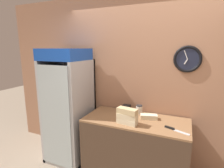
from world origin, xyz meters
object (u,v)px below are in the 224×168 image
Objects in this scene: sandwich_stack_middle at (127,116)px; condiment_jar at (139,109)px; napkin_dispenser at (127,108)px; chefs_knife at (173,129)px; sandwich_stack_bottom at (127,121)px; sandwich_flat_left at (149,117)px; sandwich_stack_top at (127,111)px; beverage_cooler at (70,100)px.

sandwich_stack_middle is 2.10× the size of condiment_jar.
condiment_jar is 0.20m from napkin_dispenser.
condiment_jar reaches higher than chefs_knife.
sandwich_stack_bottom is at bearing -173.81° from chefs_knife.
napkin_dispenser reaches higher than chefs_knife.
sandwich_stack_bottom is at bearing -70.86° from napkin_dispenser.
sandwich_flat_left is at bearing 50.70° from sandwich_stack_middle.
sandwich_stack_top reaches higher than sandwich_flat_left.
sandwich_stack_middle is 0.07m from sandwich_stack_top.
sandwich_stack_middle is at bearing -97.07° from condiment_jar.
beverage_cooler is 13.92× the size of condiment_jar.
beverage_cooler is 1.32m from sandwich_flat_left.
sandwich_stack_middle reaches higher than sandwich_flat_left.
sandwich_flat_left is at bearing 2.30° from beverage_cooler.
sandwich_stack_middle is (0.00, 0.00, 0.07)m from sandwich_stack_bottom.
beverage_cooler reaches higher than sandwich_stack_middle.
chefs_knife is at bearing -26.04° from napkin_dispenser.
condiment_jar is at bearing 82.93° from sandwich_stack_bottom.
sandwich_stack_middle is at bearing 0.00° from sandwich_stack_bottom.
sandwich_stack_top is at bearing -129.30° from sandwich_flat_left.
chefs_knife is at bearing -5.79° from beverage_cooler.
napkin_dispenser is at bearing 109.14° from sandwich_stack_middle.
sandwich_stack_middle is 0.44m from condiment_jar.
condiment_jar is (-0.53, 0.37, 0.06)m from chefs_knife.
sandwich_flat_left is at bearing -39.85° from condiment_jar.
napkin_dispenser is at bearing -175.41° from condiment_jar.
beverage_cooler is 6.14× the size of chefs_knife.
beverage_cooler is 6.61× the size of sandwich_stack_bottom.
sandwich_flat_left is (0.23, 0.29, -0.08)m from sandwich_stack_middle.
chefs_knife is (0.58, 0.06, -0.17)m from sandwich_stack_top.
beverage_cooler is 1.11m from sandwich_stack_bottom.
sandwich_stack_bottom is 2.11× the size of condiment_jar.
sandwich_stack_top reaches higher than sandwich_stack_middle.
sandwich_stack_bottom is 1.10× the size of sandwich_flat_left.
condiment_jar is (-0.18, 0.15, 0.03)m from sandwich_flat_left.
beverage_cooler is 7.30× the size of sandwich_flat_left.
condiment_jar is 1.12× the size of napkin_dispenser.
sandwich_stack_bottom is 0.37m from sandwich_flat_left.
napkin_dispenser is (-0.15, 0.42, 0.02)m from sandwich_stack_bottom.
beverage_cooler is at bearing -177.70° from sandwich_flat_left.
napkin_dispenser is (-0.38, 0.13, 0.03)m from sandwich_flat_left.
sandwich_stack_top reaches higher than chefs_knife.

